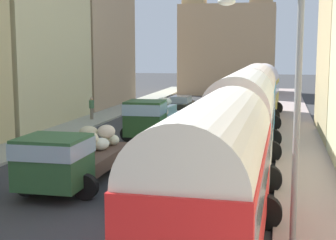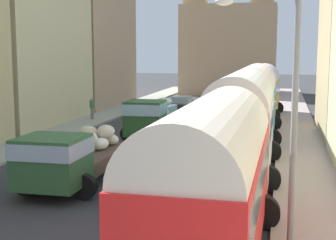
{
  "view_description": "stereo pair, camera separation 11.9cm",
  "coord_description": "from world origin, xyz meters",
  "px_view_note": "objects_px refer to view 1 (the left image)",
  "views": [
    {
      "loc": [
        6.06,
        -5.01,
        5.17
      ],
      "look_at": [
        0.0,
        21.87,
        1.27
      ],
      "focal_mm": 52.93,
      "sensor_mm": 36.0,
      "label": 1
    },
    {
      "loc": [
        6.17,
        -4.99,
        5.17
      ],
      "look_at": [
        0.0,
        21.87,
        1.27
      ],
      "focal_mm": 52.93,
      "sensor_mm": 36.0,
      "label": 2
    }
  ],
  "objects_px": {
    "parked_bus_1": "(242,118)",
    "parked_bus_2": "(254,98)",
    "cargo_truck_0": "(71,157)",
    "cargo_truck_1": "(151,117)",
    "parked_bus_0": "(214,173)",
    "car_0": "(161,117)",
    "car_3": "(231,103)",
    "car_2": "(153,174)",
    "pedestrian_2": "(92,108)",
    "car_1": "(181,105)",
    "parked_bus_3": "(260,89)",
    "streetlamp_near": "(285,101)"
  },
  "relations": [
    {
      "from": "car_1",
      "to": "parked_bus_0",
      "type": "bearing_deg",
      "value": -77.22
    },
    {
      "from": "cargo_truck_0",
      "to": "parked_bus_0",
      "type": "bearing_deg",
      "value": -41.81
    },
    {
      "from": "parked_bus_2",
      "to": "car_1",
      "type": "bearing_deg",
      "value": 123.82
    },
    {
      "from": "pedestrian_2",
      "to": "parked_bus_3",
      "type": "bearing_deg",
      "value": 21.34
    },
    {
      "from": "cargo_truck_0",
      "to": "pedestrian_2",
      "type": "bearing_deg",
      "value": 108.93
    },
    {
      "from": "cargo_truck_0",
      "to": "car_1",
      "type": "distance_m",
      "value": 21.74
    },
    {
      "from": "parked_bus_1",
      "to": "pedestrian_2",
      "type": "xyz_separation_m",
      "value": [
        -11.91,
        13.35,
        -1.39
      ]
    },
    {
      "from": "parked_bus_3",
      "to": "streetlamp_near",
      "type": "height_order",
      "value": "streetlamp_near"
    },
    {
      "from": "car_3",
      "to": "streetlamp_near",
      "type": "distance_m",
      "value": 29.69
    },
    {
      "from": "parked_bus_3",
      "to": "cargo_truck_1",
      "type": "relative_size",
      "value": 1.17
    },
    {
      "from": "car_2",
      "to": "pedestrian_2",
      "type": "distance_m",
      "value": 19.39
    },
    {
      "from": "cargo_truck_0",
      "to": "pedestrian_2",
      "type": "relative_size",
      "value": 3.93
    },
    {
      "from": "cargo_truck_1",
      "to": "parked_bus_0",
      "type": "bearing_deg",
      "value": -70.27
    },
    {
      "from": "car_2",
      "to": "car_3",
      "type": "xyz_separation_m",
      "value": [
        0.39,
        24.83,
        0.02
      ]
    },
    {
      "from": "cargo_truck_0",
      "to": "car_0",
      "type": "xyz_separation_m",
      "value": [
        0.04,
        14.48,
        -0.41
      ]
    },
    {
      "from": "cargo_truck_0",
      "to": "car_3",
      "type": "height_order",
      "value": "cargo_truck_0"
    },
    {
      "from": "parked_bus_1",
      "to": "streetlamp_near",
      "type": "relative_size",
      "value": 1.25
    },
    {
      "from": "parked_bus_2",
      "to": "car_3",
      "type": "height_order",
      "value": "parked_bus_2"
    },
    {
      "from": "cargo_truck_1",
      "to": "pedestrian_2",
      "type": "xyz_separation_m",
      "value": [
        -6.05,
        6.01,
        -0.27
      ]
    },
    {
      "from": "car_2",
      "to": "parked_bus_2",
      "type": "bearing_deg",
      "value": 77.43
    },
    {
      "from": "cargo_truck_1",
      "to": "car_0",
      "type": "bearing_deg",
      "value": 93.48
    },
    {
      "from": "parked_bus_2",
      "to": "cargo_truck_1",
      "type": "xyz_separation_m",
      "value": [
        -5.86,
        -1.67,
        -1.12
      ]
    },
    {
      "from": "car_2",
      "to": "car_0",
      "type": "bearing_deg",
      "value": 102.34
    },
    {
      "from": "car_1",
      "to": "parked_bus_3",
      "type": "bearing_deg",
      "value": -1.99
    },
    {
      "from": "parked_bus_1",
      "to": "car_1",
      "type": "height_order",
      "value": "parked_bus_1"
    },
    {
      "from": "car_2",
      "to": "car_3",
      "type": "relative_size",
      "value": 0.99
    },
    {
      "from": "car_0",
      "to": "streetlamp_near",
      "type": "height_order",
      "value": "streetlamp_near"
    },
    {
      "from": "parked_bus_2",
      "to": "pedestrian_2",
      "type": "xyz_separation_m",
      "value": [
        -11.91,
        4.35,
        -1.39
      ]
    },
    {
      "from": "car_1",
      "to": "pedestrian_2",
      "type": "bearing_deg",
      "value": -139.7
    },
    {
      "from": "parked_bus_0",
      "to": "car_0",
      "type": "bearing_deg",
      "value": 106.94
    },
    {
      "from": "parked_bus_1",
      "to": "car_1",
      "type": "relative_size",
      "value": 2.23
    },
    {
      "from": "cargo_truck_1",
      "to": "car_3",
      "type": "distance_m",
      "value": 14.13
    },
    {
      "from": "parked_bus_1",
      "to": "car_2",
      "type": "xyz_separation_m",
      "value": [
        -2.85,
        -3.79,
        -1.61
      ]
    },
    {
      "from": "cargo_truck_0",
      "to": "car_3",
      "type": "relative_size",
      "value": 1.79
    },
    {
      "from": "cargo_truck_1",
      "to": "pedestrian_2",
      "type": "bearing_deg",
      "value": 135.17
    },
    {
      "from": "car_1",
      "to": "car_2",
      "type": "distance_m",
      "value": 22.26
    },
    {
      "from": "parked_bus_1",
      "to": "parked_bus_2",
      "type": "xyz_separation_m",
      "value": [
        0.0,
        9.0,
        0.0
      ]
    },
    {
      "from": "cargo_truck_0",
      "to": "cargo_truck_1",
      "type": "relative_size",
      "value": 0.99
    },
    {
      "from": "car_2",
      "to": "cargo_truck_0",
      "type": "bearing_deg",
      "value": 175.28
    },
    {
      "from": "parked_bus_1",
      "to": "car_3",
      "type": "bearing_deg",
      "value": 96.67
    },
    {
      "from": "car_0",
      "to": "car_3",
      "type": "bearing_deg",
      "value": 70.25
    },
    {
      "from": "parked_bus_0",
      "to": "car_2",
      "type": "xyz_separation_m",
      "value": [
        -2.85,
        5.21,
        -1.47
      ]
    },
    {
      "from": "cargo_truck_0",
      "to": "cargo_truck_1",
      "type": "height_order",
      "value": "cargo_truck_1"
    },
    {
      "from": "parked_bus_3",
      "to": "car_0",
      "type": "xyz_separation_m",
      "value": [
        -6.08,
        -7.04,
        -1.45
      ]
    },
    {
      "from": "car_3",
      "to": "pedestrian_2",
      "type": "relative_size",
      "value": 2.19
    },
    {
      "from": "parked_bus_2",
      "to": "cargo_truck_0",
      "type": "distance_m",
      "value": 13.99
    },
    {
      "from": "car_0",
      "to": "car_2",
      "type": "relative_size",
      "value": 1.09
    },
    {
      "from": "car_3",
      "to": "streetlamp_near",
      "type": "height_order",
      "value": "streetlamp_near"
    },
    {
      "from": "parked_bus_0",
      "to": "parked_bus_1",
      "type": "height_order",
      "value": "parked_bus_1"
    },
    {
      "from": "parked_bus_1",
      "to": "parked_bus_2",
      "type": "height_order",
      "value": "parked_bus_1"
    }
  ]
}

